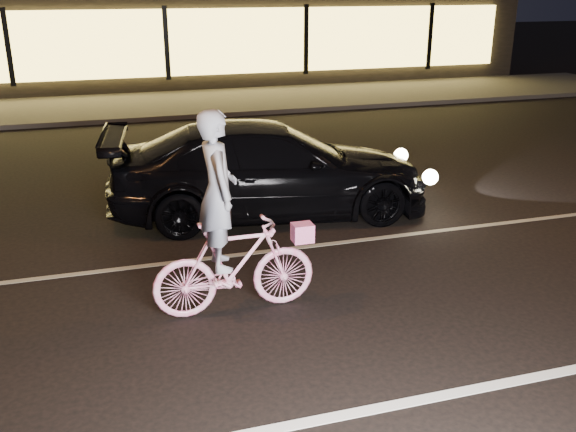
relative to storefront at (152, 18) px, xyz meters
name	(u,v)px	position (x,y,z in m)	size (l,w,h in m)	color
ground	(343,320)	(0.00, -18.97, -2.15)	(90.00, 90.00, 0.00)	black
lane_stripe_near	(408,402)	(0.00, -20.47, -2.14)	(60.00, 0.12, 0.01)	silver
lane_stripe_far	(289,249)	(0.00, -16.97, -2.14)	(60.00, 0.10, 0.01)	gray
sidewalk	(177,104)	(0.00, -5.97, -2.09)	(30.00, 4.00, 0.12)	#383533
storefront	(152,18)	(0.00, 0.00, 0.00)	(25.40, 8.42, 4.20)	black
cyclist	(230,244)	(-1.09, -18.44, -1.36)	(1.77, 0.61, 2.22)	#FE3E8D
sedan	(270,169)	(0.14, -15.50, -1.44)	(5.05, 2.53, 1.41)	black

